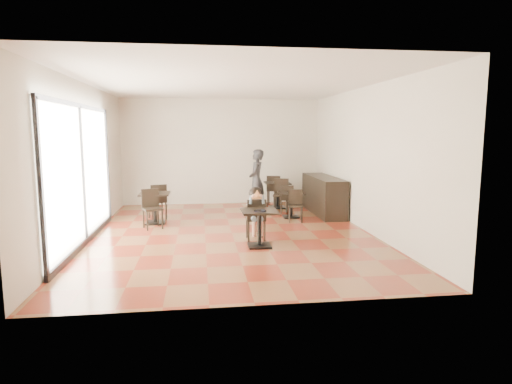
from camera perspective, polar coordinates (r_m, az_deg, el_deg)
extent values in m
cube|color=brown|center=(9.45, -3.24, -5.48)|extent=(6.00, 8.00, 0.01)
cube|color=silver|center=(9.25, -3.40, 14.19)|extent=(6.00, 8.00, 0.01)
cube|color=beige|center=(13.20, -4.60, 5.37)|extent=(6.00, 0.01, 3.20)
cube|color=beige|center=(5.25, -0.10, 1.40)|extent=(6.00, 0.01, 3.20)
cube|color=beige|center=(9.48, -21.76, 3.79)|extent=(0.01, 8.00, 3.20)
cube|color=beige|center=(9.89, 14.33, 4.27)|extent=(0.01, 8.00, 3.20)
cube|color=white|center=(9.00, -22.28, 2.30)|extent=(0.04, 4.50, 2.60)
cylinder|color=black|center=(8.09, 0.56, -2.52)|extent=(0.24, 0.24, 0.01)
imported|color=#333338|center=(12.00, 0.06, 1.60)|extent=(0.57, 0.72, 1.72)
cube|color=black|center=(11.78, 8.96, -0.40)|extent=(0.60, 2.40, 1.00)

